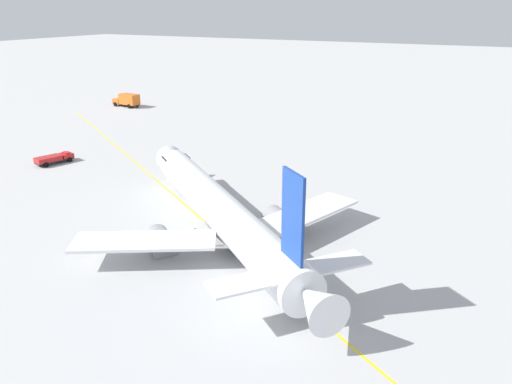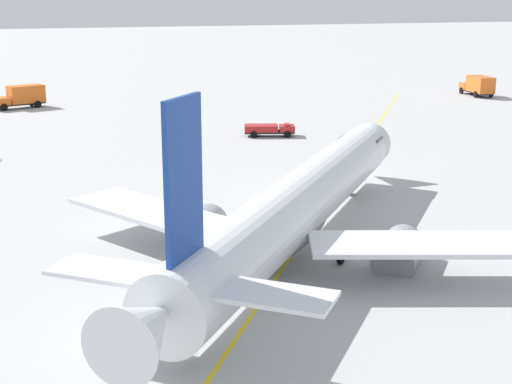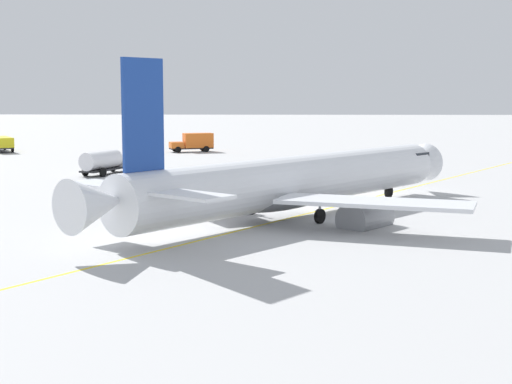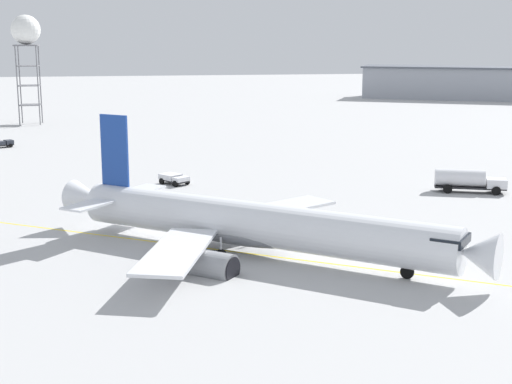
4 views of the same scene
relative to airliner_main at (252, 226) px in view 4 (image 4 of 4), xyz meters
name	(u,v)px [view 4 (image 4 of 4)]	position (x,y,z in m)	size (l,w,h in m)	color
ground_plane	(231,252)	(0.99, 1.78, -2.61)	(600.00, 600.00, 0.00)	#B2B2B2
airliner_main	(252,226)	(0.00, 0.00, 0.00)	(30.27, 35.39, 12.40)	white
pushback_tug_truck	(174,178)	(33.25, 5.12, -1.81)	(4.45, 4.11, 1.30)	#232326
fuel_tanker_truck	(467,180)	(22.07, -30.75, -1.04)	(5.16, 8.90, 2.87)	#232326
baggage_truck_truck	(0,144)	(70.73, 33.00, -1.89)	(3.58, 4.58, 1.22)	#232326
radar_tower	(26,33)	(106.37, 32.16, 17.05)	(6.31, 6.31, 23.51)	slate
terminal_shed	(464,83)	(151.90, -90.21, 2.33)	(41.05, 61.81, 9.83)	#999EA8
taxiway_centreline	(220,250)	(1.74, 2.70, -2.60)	(87.19, 134.79, 0.01)	yellow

